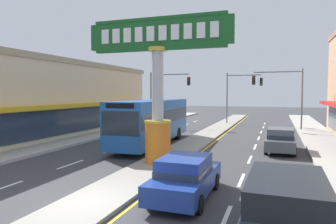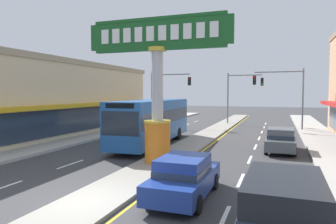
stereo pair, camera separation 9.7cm
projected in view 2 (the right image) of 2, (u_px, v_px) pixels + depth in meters
The scene contains 14 objects.
ground_plane at pixel (90, 205), 10.43m from camera, with size 160.00×160.00×0.00m, color #3A3A3D.
median_strip at pixel (207, 135), 27.34m from camera, with size 2.26×52.00×0.14m, color gray.
sidewalk_left at pixel (104, 133), 28.56m from camera, with size 2.96×60.00×0.18m, color #ADA89E.
sidewalk_right at pixel (326, 144), 22.36m from camera, with size 2.96×60.00×0.18m, color #ADA89E.
lane_markings at pixel (204, 138), 26.07m from camera, with size 9.00×52.00×0.01m.
district_sign at pixel (157, 90), 15.97m from camera, with size 7.74×1.39×7.50m.
storefront_left at pixel (38, 98), 28.35m from camera, with size 10.53×26.26×6.62m.
traffic_light_left_side at pixel (166, 89), 35.56m from camera, with size 4.86×0.46×6.20m.
traffic_light_right_side at pixel (284, 88), 30.91m from camera, with size 4.86×0.46×6.20m.
traffic_light_median_far at pixel (240, 90), 36.95m from camera, with size 4.20×0.46×6.20m.
bus_near_right_lane at pixel (153, 119), 22.73m from camera, with size 3.11×11.32×3.26m.
sedan_far_right_lane at pixel (184, 177), 11.09m from camera, with size 1.86×4.31×1.53m.
sedan_near_left_lane at pixel (281, 140), 19.85m from camera, with size 1.91×4.34×1.53m.
suv_mid_left_lane at pixel (284, 215), 7.07m from camera, with size 2.03×4.63×1.90m.
Camera 2 is at (5.92, -8.74, 3.78)m, focal length 33.13 mm.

